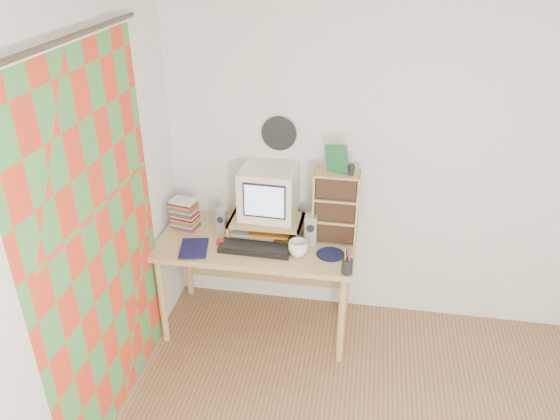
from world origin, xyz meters
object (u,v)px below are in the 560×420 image
at_px(cd_rack, 336,207).
at_px(mug, 298,248).
at_px(crt_monitor, 268,193).
at_px(desk, 259,252).
at_px(dvd_stack, 184,212).
at_px(diary, 180,247).
at_px(keyboard, 255,248).

distance_m(cd_rack, mug, 0.39).
bearing_deg(crt_monitor, desk, -120.67).
height_order(crt_monitor, cd_rack, cd_rack).
relative_size(crt_monitor, cd_rack, 0.74).
relative_size(dvd_stack, cd_rack, 0.49).
xyz_separation_m(desk, diary, (-0.49, -0.28, 0.16)).
xyz_separation_m(dvd_stack, cd_rack, (1.10, 0.01, 0.13)).
height_order(desk, cd_rack, cd_rack).
relative_size(desk, cd_rack, 2.70).
xyz_separation_m(dvd_stack, diary, (0.07, -0.31, -0.10)).
bearing_deg(dvd_stack, cd_rack, 12.22).
bearing_deg(keyboard, dvd_stack, 159.88).
height_order(keyboard, cd_rack, cd_rack).
xyz_separation_m(desk, cd_rack, (0.54, 0.04, 0.39)).
xyz_separation_m(crt_monitor, keyboard, (-0.04, -0.29, -0.29)).
bearing_deg(dvd_stack, keyboard, -10.07).
relative_size(desk, diary, 6.22).
xyz_separation_m(dvd_stack, mug, (0.87, -0.23, -0.07)).
height_order(desk, diary, diary).
bearing_deg(desk, keyboard, -84.88).
bearing_deg(mug, cd_rack, 47.48).
bearing_deg(desk, diary, -150.34).
bearing_deg(desk, dvd_stack, 177.09).
distance_m(dvd_stack, diary, 0.33).
height_order(cd_rack, diary, cd_rack).
bearing_deg(cd_rack, desk, -174.56).
bearing_deg(mug, dvd_stack, 165.14).
height_order(desk, dvd_stack, dvd_stack).
bearing_deg(crt_monitor, dvd_stack, -172.12).
relative_size(dvd_stack, mug, 1.91).
distance_m(crt_monitor, dvd_stack, 0.64).
bearing_deg(dvd_stack, desk, 8.56).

